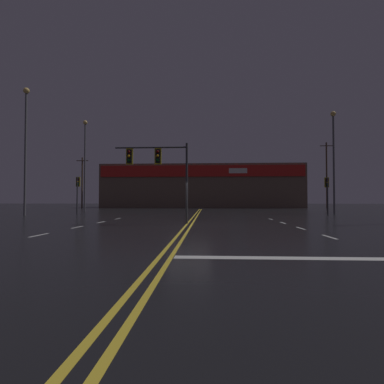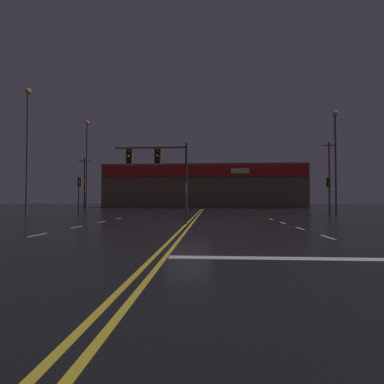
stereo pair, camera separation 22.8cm
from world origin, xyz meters
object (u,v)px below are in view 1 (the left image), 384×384
Objects in this scene: streetlight_median_approach at (334,149)px; streetlight_near_left at (26,136)px; traffic_signal_corner_northwest at (78,187)px; streetlight_far_right at (85,155)px; traffic_signal_corner_northeast at (327,187)px; traffic_signal_median at (156,162)px.

streetlight_near_left is at bearing -169.23° from streetlight_median_approach.
traffic_signal_corner_northwest is at bearing -173.81° from streetlight_median_approach.
traffic_signal_corner_northwest is 10.16m from streetlight_far_right.
streetlight_far_right reaches higher than traffic_signal_corner_northeast.
traffic_signal_corner_northeast is at bearing -124.56° from streetlight_median_approach.
traffic_signal_corner_northwest is (-10.00, 11.51, -0.96)m from traffic_signal_median.
streetlight_far_right is at bearing 122.64° from traffic_signal_median.
streetlight_median_approach is (30.31, 5.76, -0.51)m from streetlight_near_left.
streetlight_far_right is (-29.48, 5.72, 0.51)m from streetlight_median_approach.
streetlight_near_left reaches higher than traffic_signal_median.
streetlight_median_approach is at bearing -10.97° from streetlight_far_right.
streetlight_far_right is at bearing 85.90° from streetlight_near_left.
traffic_signal_corner_northwest is at bearing 37.83° from streetlight_near_left.
streetlight_near_left is 11.51m from streetlight_far_right.
streetlight_near_left reaches higher than streetlight_median_approach.
streetlight_far_right reaches higher than traffic_signal_corner_northwest.
streetlight_median_approach is 30.04m from streetlight_far_right.
traffic_signal_corner_northeast is 0.34× the size of streetlight_median_approach.
streetlight_far_right is (-2.88, 8.60, 4.58)m from traffic_signal_corner_northwest.
traffic_signal_median is 0.41× the size of streetlight_far_right.
streetlight_median_approach is (1.69, 2.46, 4.15)m from traffic_signal_corner_northeast.
streetlight_far_right is at bearing 108.53° from traffic_signal_corner_northwest.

